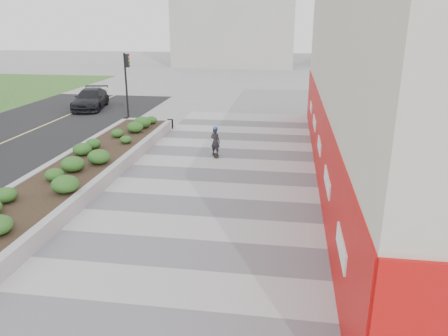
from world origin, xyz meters
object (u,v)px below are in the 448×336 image
at_px(planter, 79,169).
at_px(skateboarder, 215,141).
at_px(traffic_signal_near, 127,77).
at_px(car_dark, 90,99).

height_order(planter, skateboarder, skateboarder).
xyz_separation_m(traffic_signal_near, skateboarder, (6.64, -6.72, -2.02)).
height_order(planter, traffic_signal_near, traffic_signal_near).
distance_m(traffic_signal_near, skateboarder, 9.66).
xyz_separation_m(planter, skateboarder, (4.91, 3.78, 0.32)).
distance_m(planter, traffic_signal_near, 10.90).
bearing_deg(planter, traffic_signal_near, 99.35).
bearing_deg(car_dark, skateboarder, -54.83).
bearing_deg(traffic_signal_near, car_dark, 139.78).
bearing_deg(skateboarder, car_dark, 117.06).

